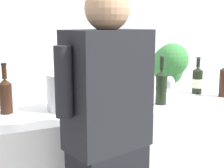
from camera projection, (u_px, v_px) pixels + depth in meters
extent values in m
cube|color=silver|center=(44.00, 34.00, 4.54)|extent=(8.00, 0.10, 2.80)
cube|color=white|center=(129.00, 165.00, 2.41)|extent=(2.05, 0.62, 0.99)
cylinder|color=black|center=(6.00, 99.00, 2.02)|extent=(0.08, 0.08, 0.19)
cone|color=black|center=(5.00, 81.00, 2.00)|extent=(0.08, 0.08, 0.03)
cylinder|color=black|center=(4.00, 72.00, 1.99)|extent=(0.03, 0.03, 0.09)
cylinder|color=black|center=(4.00, 64.00, 1.98)|extent=(0.04, 0.04, 0.01)
cylinder|color=black|center=(161.00, 90.00, 2.24)|extent=(0.08, 0.08, 0.21)
cone|color=black|center=(162.00, 73.00, 2.22)|extent=(0.08, 0.08, 0.04)
cylinder|color=black|center=(162.00, 64.00, 2.21)|extent=(0.03, 0.03, 0.09)
cylinder|color=#333338|center=(162.00, 56.00, 2.20)|extent=(0.03, 0.03, 0.01)
cylinder|color=black|center=(197.00, 82.00, 2.59)|extent=(0.08, 0.08, 0.19)
cone|color=black|center=(198.00, 69.00, 2.57)|extent=(0.08, 0.08, 0.03)
cylinder|color=black|center=(198.00, 63.00, 2.56)|extent=(0.03, 0.03, 0.07)
cylinder|color=#333338|center=(199.00, 58.00, 2.55)|extent=(0.03, 0.03, 0.01)
cylinder|color=beige|center=(197.00, 83.00, 2.59)|extent=(0.08, 0.08, 0.07)
cylinder|color=black|center=(104.00, 99.00, 2.02)|extent=(0.08, 0.08, 0.19)
cone|color=black|center=(103.00, 83.00, 1.99)|extent=(0.08, 0.08, 0.04)
cylinder|color=black|center=(103.00, 74.00, 1.98)|extent=(0.03, 0.03, 0.08)
cylinder|color=black|center=(103.00, 66.00, 1.97)|extent=(0.03, 0.03, 0.01)
cylinder|color=black|center=(149.00, 86.00, 2.44)|extent=(0.08, 0.08, 0.19)
cone|color=black|center=(149.00, 71.00, 2.42)|extent=(0.08, 0.08, 0.04)
cylinder|color=black|center=(149.00, 64.00, 2.41)|extent=(0.03, 0.03, 0.07)
cylinder|color=maroon|center=(149.00, 59.00, 2.40)|extent=(0.03, 0.03, 0.01)
cylinder|color=silver|center=(149.00, 87.00, 2.44)|extent=(0.08, 0.08, 0.07)
cylinder|color=black|center=(224.00, 83.00, 2.47)|extent=(0.08, 0.08, 0.21)
cylinder|color=silver|center=(169.00, 100.00, 2.37)|extent=(0.08, 0.08, 0.00)
cylinder|color=silver|center=(169.00, 95.00, 2.37)|extent=(0.01, 0.01, 0.08)
ellipsoid|color=silver|center=(170.00, 83.00, 2.35)|extent=(0.08, 0.08, 0.11)
ellipsoid|color=maroon|center=(170.00, 86.00, 2.35)|extent=(0.06, 0.06, 0.04)
cylinder|color=silver|center=(64.00, 92.00, 2.10)|extent=(0.23, 0.23, 0.24)
torus|color=silver|center=(64.00, 74.00, 2.08)|extent=(0.24, 0.24, 0.01)
cube|color=black|center=(108.00, 143.00, 3.01)|extent=(0.37, 0.28, 0.85)
cube|color=black|center=(108.00, 70.00, 2.87)|extent=(0.41, 0.28, 0.57)
sphere|color=#8C664C|center=(108.00, 28.00, 2.80)|extent=(0.20, 0.20, 0.20)
cylinder|color=black|center=(131.00, 61.00, 2.93)|extent=(0.08, 0.08, 0.28)
cylinder|color=black|center=(83.00, 63.00, 2.78)|extent=(0.08, 0.08, 0.28)
cube|color=black|center=(107.00, 90.00, 1.55)|extent=(0.45, 0.33, 0.59)
sphere|color=tan|center=(107.00, 9.00, 1.48)|extent=(0.22, 0.22, 0.22)
cylinder|color=black|center=(64.00, 82.00, 1.39)|extent=(0.08, 0.08, 0.32)
cylinder|color=black|center=(143.00, 71.00, 1.69)|extent=(0.08, 0.08, 0.32)
cylinder|color=brown|center=(170.00, 130.00, 4.19)|extent=(0.34, 0.34, 0.30)
sphere|color=#387F3D|center=(167.00, 65.00, 4.01)|extent=(0.38, 0.38, 0.38)
sphere|color=#387F3D|center=(169.00, 62.00, 4.11)|extent=(0.44, 0.44, 0.44)
sphere|color=#387F3D|center=(168.00, 70.00, 3.93)|extent=(0.36, 0.36, 0.36)
sphere|color=#387F3D|center=(172.00, 60.00, 3.87)|extent=(0.40, 0.40, 0.40)
cylinder|color=#4C3823|center=(171.00, 97.00, 4.10)|extent=(0.05, 0.05, 0.60)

